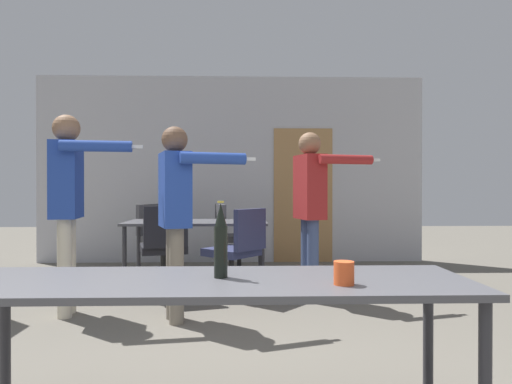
{
  "coord_description": "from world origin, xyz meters",
  "views": [
    {
      "loc": [
        0.17,
        -1.5,
        1.13
      ],
      "look_at": [
        0.28,
        2.21,
        1.1
      ],
      "focal_mm": 32.0,
      "sensor_mm": 36.0,
      "label": 1
    }
  ],
  "objects": [
    {
      "name": "conference_table_near",
      "position": [
        0.06,
        0.49,
        0.67
      ],
      "size": [
        2.21,
        0.66,
        0.73
      ],
      "color": "#4C4C51",
      "rests_on": "ground_plane"
    },
    {
      "name": "office_chair_far_left",
      "position": [
        -0.65,
        3.27,
        0.45
      ],
      "size": [
        0.57,
        0.62,
        0.95
      ],
      "rotation": [
        0.0,
        0.0,
        0.27
      ],
      "color": "black",
      "rests_on": "ground_plane"
    },
    {
      "name": "beer_bottle",
      "position": [
        0.08,
        0.52,
        0.89
      ],
      "size": [
        0.06,
        0.06,
        0.34
      ],
      "color": "black",
      "rests_on": "conference_table_near"
    },
    {
      "name": "person_near_casual",
      "position": [
        -1.38,
        2.6,
        1.09
      ],
      "size": [
        0.85,
        0.58,
        1.78
      ],
      "rotation": [
        0.0,
        0.0,
        -1.43
      ],
      "color": "beige",
      "rests_on": "ground_plane"
    },
    {
      "name": "office_chair_near_pushed",
      "position": [
        0.05,
        4.7,
        0.42
      ],
      "size": [
        0.62,
        0.57,
        0.92
      ],
      "rotation": [
        0.0,
        0.0,
        4.98
      ],
      "color": "black",
      "rests_on": "ground_plane"
    },
    {
      "name": "office_chair_far_right",
      "position": [
        -0.98,
        4.77,
        0.42
      ],
      "size": [
        0.67,
        0.65,
        0.91
      ],
      "rotation": [
        0.0,
        0.0,
        4.19
      ],
      "color": "black",
      "rests_on": "ground_plane"
    },
    {
      "name": "person_center_tall",
      "position": [
        -0.39,
        2.39,
        1.01
      ],
      "size": [
        0.86,
        0.56,
        1.66
      ],
      "rotation": [
        0.0,
        0.0,
        -1.26
      ],
      "color": "slate",
      "rests_on": "ground_plane"
    },
    {
      "name": "back_wall",
      "position": [
        0.03,
        5.53,
        1.41
      ],
      "size": [
        5.9,
        0.12,
        2.84
      ],
      "color": "#BCBCC1",
      "rests_on": "ground_plane"
    },
    {
      "name": "office_chair_side_rolled",
      "position": [
        0.11,
        3.25,
        0.43
      ],
      "size": [
        0.69,
        0.68,
        0.92
      ],
      "rotation": [
        0.0,
        0.0,
        0.85
      ],
      "color": "black",
      "rests_on": "ground_plane"
    },
    {
      "name": "person_left_plaid",
      "position": [
        0.86,
        3.08,
        1.04
      ],
      "size": [
        0.84,
        0.55,
        1.69
      ],
      "rotation": [
        0.0,
        0.0,
        -1.32
      ],
      "color": "#3D4C75",
      "rests_on": "ground_plane"
    },
    {
      "name": "drink_cup",
      "position": [
        0.59,
        0.35,
        0.78
      ],
      "size": [
        0.08,
        0.08,
        0.1
      ],
      "color": "#E05123",
      "rests_on": "conference_table_near"
    },
    {
      "name": "conference_table_far",
      "position": [
        -0.38,
        4.02,
        0.67
      ],
      "size": [
        1.68,
        0.82,
        0.73
      ],
      "color": "#4C4C51",
      "rests_on": "ground_plane"
    }
  ]
}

